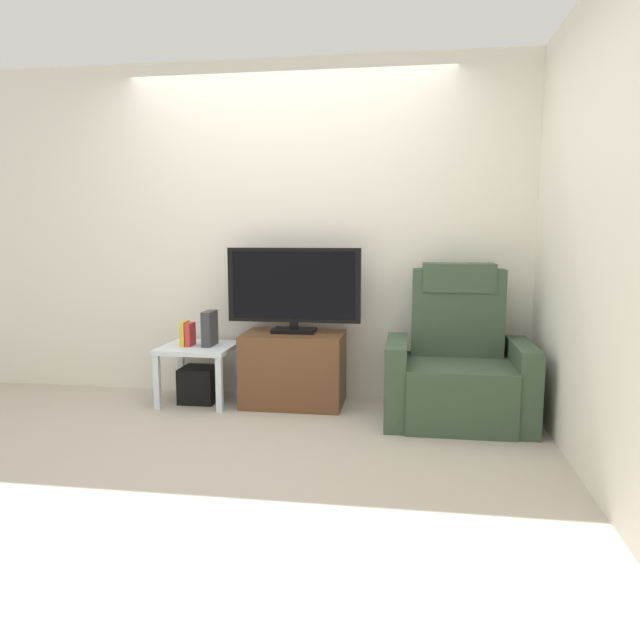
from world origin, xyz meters
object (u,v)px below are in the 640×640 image
at_px(tv_stand, 294,369).
at_px(side_table, 199,354).
at_px(recliner_armchair, 458,367).
at_px(subwoofer_box, 200,384).
at_px(game_console, 210,328).
at_px(book_middle, 190,334).
at_px(television, 294,288).
at_px(book_leftmost, 185,333).

bearing_deg(tv_stand, side_table, -177.20).
distance_m(recliner_armchair, subwoofer_box, 1.95).
distance_m(tv_stand, game_console, 0.71).
height_order(subwoofer_box, book_middle, book_middle).
xyz_separation_m(side_table, book_middle, (-0.05, -0.02, 0.16)).
distance_m(side_table, subwoofer_box, 0.24).
xyz_separation_m(television, game_console, (-0.65, -0.04, -0.31)).
xyz_separation_m(tv_stand, book_leftmost, (-0.84, -0.06, 0.26)).
bearing_deg(subwoofer_box, tv_stand, 2.80).
bearing_deg(recliner_armchair, book_leftmost, -179.50).
distance_m(book_middle, game_console, 0.15).
bearing_deg(book_leftmost, tv_stand, 3.84).
bearing_deg(book_leftmost, recliner_armchair, -3.96).
distance_m(television, game_console, 0.72).
bearing_deg(subwoofer_box, recliner_armchair, -4.75).
distance_m(recliner_armchair, side_table, 1.94).
xyz_separation_m(recliner_armchair, side_table, (-1.93, 0.16, -0.00)).
height_order(tv_stand, book_middle, book_middle).
distance_m(book_leftmost, book_middle, 0.05).
bearing_deg(television, tv_stand, -90.00).
distance_m(television, book_leftmost, 0.91).
bearing_deg(subwoofer_box, book_middle, -159.78).
relative_size(book_leftmost, game_console, 0.71).
bearing_deg(subwoofer_box, book_leftmost, -168.69).
bearing_deg(recliner_armchair, tv_stand, 175.12).
xyz_separation_m(side_table, game_console, (0.09, 0.01, 0.20)).
bearing_deg(tv_stand, game_console, -177.69).
bearing_deg(book_leftmost, book_middle, 0.00).
height_order(recliner_armchair, subwoofer_box, recliner_armchair).
bearing_deg(book_leftmost, side_table, 11.31).
bearing_deg(game_console, recliner_armchair, -5.29).
height_order(subwoofer_box, game_console, game_console).
height_order(recliner_armchair, book_leftmost, recliner_armchair).
bearing_deg(book_middle, tv_stand, 4.06).
xyz_separation_m(television, book_middle, (-0.79, -0.07, -0.36)).
bearing_deg(television, subwoofer_box, -175.73).
relative_size(recliner_armchair, subwoofer_box, 3.99).
relative_size(subwoofer_box, book_leftmost, 1.44).
height_order(side_table, book_middle, book_middle).
height_order(tv_stand, television, television).
relative_size(recliner_armchair, side_table, 2.00).
bearing_deg(tv_stand, television, 90.00).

